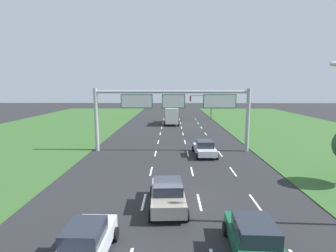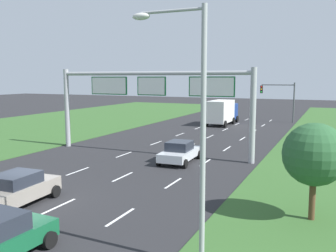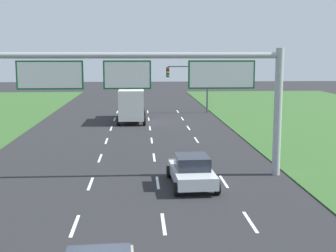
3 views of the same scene
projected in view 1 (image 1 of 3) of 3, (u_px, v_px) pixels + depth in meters
The scene contains 11 objects.
ground_plane at pixel (172, 202), 16.46m from camera, with size 200.00×200.00×0.00m, color #262628.
lane_dashes_inner_left at pixel (155, 153), 28.34m from camera, with size 0.14×62.40×0.01m.
lane_dashes_inner_right at pixel (188, 154), 28.30m from camera, with size 0.14×62.40×0.01m.
lane_dashes_slip at pixel (220, 154), 28.25m from camera, with size 0.14×62.40×0.01m.
car_near_red at pixel (255, 239), 11.01m from camera, with size 2.25×4.43×1.62m.
car_lead_silver at pixel (85, 244), 10.71m from camera, with size 2.02×4.17×1.64m.
car_mid_lane at pixel (168, 194), 15.62m from camera, with size 2.38×4.57×1.62m.
car_far_ahead at pixel (205, 148), 27.50m from camera, with size 2.37×4.52×1.59m.
box_truck at pixel (172, 115), 50.39m from camera, with size 2.73×7.57×3.27m.
sign_gantry at pixel (173, 107), 28.79m from camera, with size 17.24×0.44×7.00m.
traffic_light_mast at pixel (202, 102), 56.07m from camera, with size 4.76×0.49×5.60m.
Camera 1 is at (-0.00, -15.56, 7.18)m, focal length 28.00 mm.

